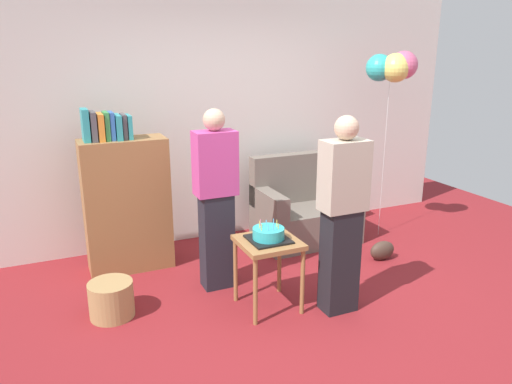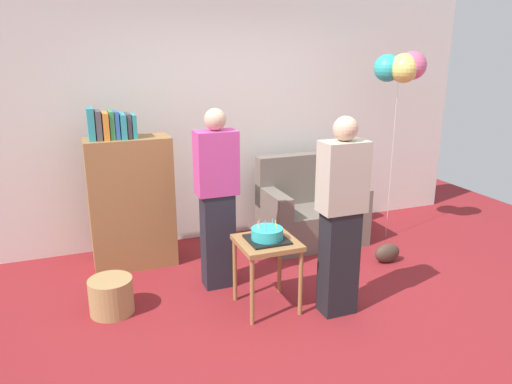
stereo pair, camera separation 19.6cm
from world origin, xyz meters
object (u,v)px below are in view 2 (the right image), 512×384
object	(u,v)px
person_holding_cake	(341,217)
wicker_basket	(111,296)
couch	(310,211)
birthday_cake	(267,235)
bookshelf	(131,200)
balloon_bunch	(399,67)
person_blowing_candles	(217,199)
handbag	(387,253)
side_table	(267,251)

from	to	relation	value
person_holding_cake	wicker_basket	size ratio (longest dim) A/B	4.53
couch	person_holding_cake	size ratio (longest dim) A/B	0.67
birthday_cake	wicker_basket	size ratio (longest dim) A/B	0.89
bookshelf	balloon_bunch	xyz separation A→B (m)	(2.80, -0.31, 1.23)
couch	bookshelf	xyz separation A→B (m)	(-1.95, 0.04, 0.35)
birthday_cake	person_blowing_candles	xyz separation A→B (m)	(-0.26, 0.54, 0.18)
person_blowing_candles	person_holding_cake	world-z (taller)	same
couch	handbag	xyz separation A→B (m)	(0.47, -0.84, -0.24)
couch	handbag	size ratio (longest dim) A/B	3.93
couch	person_holding_cake	bearing A→B (deg)	-108.77
handbag	couch	bearing A→B (deg)	119.04
bookshelf	side_table	distance (m)	1.58
handbag	balloon_bunch	distance (m)	1.94
side_table	balloon_bunch	xyz separation A→B (m)	(1.87, 0.96, 1.40)
side_table	birthday_cake	distance (m)	0.14
couch	person_holding_cake	distance (m)	1.66
birthday_cake	handbag	size ratio (longest dim) A/B	1.14
person_holding_cake	wicker_basket	world-z (taller)	person_holding_cake
bookshelf	side_table	size ratio (longest dim) A/B	2.62
person_blowing_candles	balloon_bunch	distance (m)	2.43
person_blowing_candles	balloon_bunch	xyz separation A→B (m)	(2.13, 0.41, 1.08)
birthday_cake	person_blowing_candles	bearing A→B (deg)	115.21
side_table	wicker_basket	xyz separation A→B (m)	(-1.23, 0.38, -0.36)
couch	balloon_bunch	bearing A→B (deg)	-17.84
side_table	balloon_bunch	size ratio (longest dim) A/B	0.29
side_table	birthday_cake	xyz separation A→B (m)	(-0.00, -0.00, 0.14)
couch	bookshelf	size ratio (longest dim) A/B	0.69
couch	birthday_cake	xyz separation A→B (m)	(-1.03, -1.23, 0.32)
person_blowing_candles	wicker_basket	size ratio (longest dim) A/B	4.53
person_holding_cake	wicker_basket	bearing A→B (deg)	-25.82
bookshelf	handbag	distance (m)	2.64
balloon_bunch	bookshelf	bearing A→B (deg)	173.66
birthday_cake	wicker_basket	distance (m)	1.38
person_blowing_candles	person_holding_cake	xyz separation A→B (m)	(0.78, -0.81, 0.00)
side_table	balloon_bunch	world-z (taller)	balloon_bunch
couch	person_holding_cake	world-z (taller)	person_holding_cake
person_blowing_candles	birthday_cake	bearing A→B (deg)	-67.99
bookshelf	handbag	size ratio (longest dim) A/B	5.69
side_table	wicker_basket	distance (m)	1.34
side_table	person_holding_cake	xyz separation A→B (m)	(0.52, -0.27, 0.32)
couch	handbag	bearing A→B (deg)	-60.96
couch	wicker_basket	bearing A→B (deg)	-159.45
birthday_cake	handbag	xyz separation A→B (m)	(1.49, 0.39, -0.56)
bookshelf	person_blowing_candles	world-z (taller)	person_blowing_candles
birthday_cake	person_holding_cake	bearing A→B (deg)	-27.32
person_holding_cake	handbag	bearing A→B (deg)	-151.27
person_blowing_candles	balloon_bunch	size ratio (longest dim) A/B	0.78
side_table	wicker_basket	world-z (taller)	side_table
person_holding_cake	balloon_bunch	size ratio (longest dim) A/B	0.78
bookshelf	person_holding_cake	distance (m)	2.11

